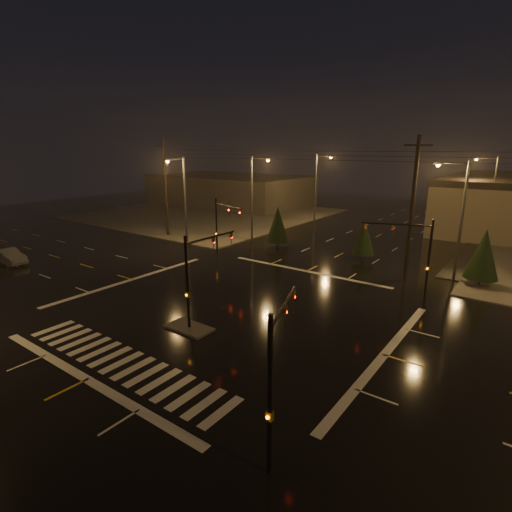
% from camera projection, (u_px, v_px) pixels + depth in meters
% --- Properties ---
extents(ground, '(140.00, 140.00, 0.00)m').
position_uv_depth(ground, '(230.00, 309.00, 28.18)').
color(ground, black).
rests_on(ground, ground).
extents(sidewalk_nw, '(36.00, 36.00, 0.12)m').
position_uv_depth(sidewalk_nw, '(207.00, 213.00, 68.61)').
color(sidewalk_nw, '#46443F').
rests_on(sidewalk_nw, ground).
extents(median_island, '(3.00, 1.60, 0.15)m').
position_uv_depth(median_island, '(189.00, 328.00, 25.04)').
color(median_island, '#46443F').
rests_on(median_island, ground).
extents(crosswalk, '(15.00, 2.60, 0.01)m').
position_uv_depth(crosswalk, '(122.00, 362.00, 21.17)').
color(crosswalk, beige).
rests_on(crosswalk, ground).
extents(stop_bar_near, '(16.00, 0.50, 0.01)m').
position_uv_depth(stop_bar_near, '(87.00, 379.00, 19.61)').
color(stop_bar_near, beige).
rests_on(stop_bar_near, ground).
extents(stop_bar_far, '(16.00, 0.50, 0.01)m').
position_uv_depth(stop_bar_far, '(306.00, 271.00, 36.75)').
color(stop_bar_far, beige).
rests_on(stop_bar_far, ground).
extents(commercial_block, '(30.00, 18.00, 5.60)m').
position_uv_depth(commercial_block, '(230.00, 190.00, 80.08)').
color(commercial_block, '#413D39').
rests_on(commercial_block, ground).
extents(signal_mast_median, '(0.25, 4.59, 6.00)m').
position_uv_depth(signal_mast_median, '(198.00, 268.00, 24.80)').
color(signal_mast_median, black).
rests_on(signal_mast_median, ground).
extents(signal_mast_ne, '(4.84, 1.86, 6.00)m').
position_uv_depth(signal_mast_ne, '(415.00, 248.00, 29.68)').
color(signal_mast_ne, black).
rests_on(signal_mast_ne, ground).
extents(signal_mast_nw, '(4.84, 1.86, 6.00)m').
position_uv_depth(signal_mast_nw, '(221.00, 221.00, 40.48)').
color(signal_mast_nw, black).
rests_on(signal_mast_nw, ground).
extents(signal_mast_se, '(1.55, 3.87, 6.00)m').
position_uv_depth(signal_mast_se, '(276.00, 366.00, 13.79)').
color(signal_mast_se, black).
rests_on(signal_mast_se, ground).
extents(streetlight_1, '(2.77, 0.32, 10.00)m').
position_uv_depth(streetlight_1, '(254.00, 193.00, 47.04)').
color(streetlight_1, '#38383A').
rests_on(streetlight_1, ground).
extents(streetlight_2, '(2.77, 0.32, 10.00)m').
position_uv_depth(streetlight_2, '(317.00, 184.00, 59.51)').
color(streetlight_2, '#38383A').
rests_on(streetlight_2, ground).
extents(streetlight_3, '(2.77, 0.32, 10.00)m').
position_uv_depth(streetlight_3, '(458.00, 213.00, 32.76)').
color(streetlight_3, '#38383A').
rests_on(streetlight_3, ground).
extents(streetlight_4, '(2.77, 0.32, 10.00)m').
position_uv_depth(streetlight_4, '(490.00, 192.00, 48.34)').
color(streetlight_4, '#38383A').
rests_on(streetlight_4, ground).
extents(streetlight_5, '(0.32, 2.77, 10.00)m').
position_uv_depth(streetlight_5, '(183.00, 196.00, 44.47)').
color(streetlight_5, '#38383A').
rests_on(streetlight_5, ground).
extents(utility_pole_0, '(2.20, 0.32, 12.00)m').
position_uv_depth(utility_pole_0, '(166.00, 188.00, 49.99)').
color(utility_pole_0, black).
rests_on(utility_pole_0, ground).
extents(utility_pole_1, '(2.20, 0.32, 12.00)m').
position_uv_depth(utility_pole_1, '(412.00, 209.00, 32.92)').
color(utility_pole_1, black).
rests_on(utility_pole_1, ground).
extents(conifer_0, '(2.60, 2.60, 4.77)m').
position_uv_depth(conifer_0, '(484.00, 254.00, 32.13)').
color(conifer_0, black).
rests_on(conifer_0, ground).
extents(conifer_3, '(2.56, 2.56, 4.70)m').
position_uv_depth(conifer_3, '(278.00, 224.00, 44.71)').
color(conifer_3, black).
rests_on(conifer_3, ground).
extents(conifer_4, '(2.20, 2.20, 4.13)m').
position_uv_depth(conifer_4, '(364.00, 237.00, 39.56)').
color(conifer_4, black).
rests_on(conifer_4, ground).
extents(car_crossing, '(4.59, 1.73, 1.50)m').
position_uv_depth(car_crossing, '(8.00, 256.00, 39.00)').
color(car_crossing, slate).
rests_on(car_crossing, ground).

